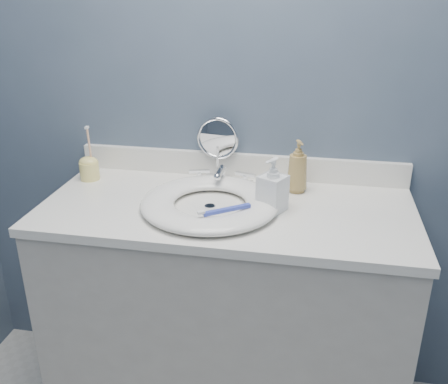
% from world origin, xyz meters
% --- Properties ---
extents(back_wall, '(2.20, 0.02, 2.40)m').
position_xyz_m(back_wall, '(0.00, 1.25, 1.20)').
color(back_wall, '#425164').
rests_on(back_wall, ground).
extents(vanity_cabinet, '(1.20, 0.55, 0.85)m').
position_xyz_m(vanity_cabinet, '(0.00, 0.97, 0.42)').
color(vanity_cabinet, beige).
rests_on(vanity_cabinet, ground).
extents(countertop, '(1.22, 0.57, 0.03)m').
position_xyz_m(countertop, '(0.00, 0.97, 0.86)').
color(countertop, white).
rests_on(countertop, vanity_cabinet).
extents(backsplash, '(1.22, 0.02, 0.09)m').
position_xyz_m(backsplash, '(0.00, 1.24, 0.93)').
color(backsplash, white).
rests_on(backsplash, countertop).
extents(basin, '(0.45, 0.45, 0.04)m').
position_xyz_m(basin, '(-0.05, 0.94, 0.90)').
color(basin, white).
rests_on(basin, countertop).
extents(drain, '(0.04, 0.04, 0.01)m').
position_xyz_m(drain, '(-0.05, 0.94, 0.88)').
color(drain, silver).
rests_on(drain, countertop).
extents(faucet, '(0.25, 0.13, 0.07)m').
position_xyz_m(faucet, '(-0.05, 1.14, 0.91)').
color(faucet, silver).
rests_on(faucet, countertop).
extents(makeup_mirror, '(0.16, 0.09, 0.23)m').
position_xyz_m(makeup_mirror, '(-0.08, 1.21, 1.01)').
color(makeup_mirror, silver).
rests_on(makeup_mirror, countertop).
extents(soap_bottle_amber, '(0.09, 0.09, 0.18)m').
position_xyz_m(soap_bottle_amber, '(0.22, 1.14, 0.97)').
color(soap_bottle_amber, '#A4874A').
rests_on(soap_bottle_amber, countertop).
extents(soap_bottle_clear, '(0.11, 0.11, 0.18)m').
position_xyz_m(soap_bottle_clear, '(0.15, 0.97, 0.97)').
color(soap_bottle_clear, white).
rests_on(soap_bottle_clear, countertop).
extents(toothbrush_holder, '(0.07, 0.07, 0.20)m').
position_xyz_m(toothbrush_holder, '(-0.54, 1.11, 0.93)').
color(toothbrush_holder, '#F5E47A').
rests_on(toothbrush_holder, countertop).
extents(toothbrush_lying, '(0.15, 0.11, 0.02)m').
position_xyz_m(toothbrush_lying, '(0.02, 0.85, 0.92)').
color(toothbrush_lying, '#3344B7').
rests_on(toothbrush_lying, basin).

